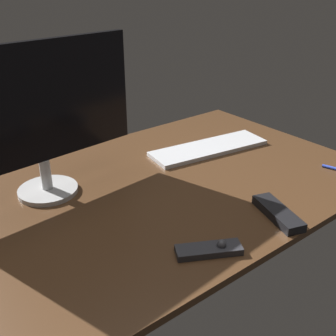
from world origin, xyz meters
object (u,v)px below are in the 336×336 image
at_px(monitor, 37,114).
at_px(tv_remote, 278,213).
at_px(keyboard, 209,148).
at_px(media_remote, 210,249).

bearing_deg(monitor, tv_remote, -55.03).
bearing_deg(keyboard, tv_remote, -102.01).
xyz_separation_m(monitor, keyboard, (0.59, -0.07, -0.23)).
distance_m(media_remote, tv_remote, 0.25).
relative_size(keyboard, tv_remote, 2.51).
height_order(monitor, keyboard, monitor).
relative_size(monitor, media_remote, 3.69).
xyz_separation_m(media_remote, tv_remote, (0.25, -0.00, 0.00)).
relative_size(media_remote, tv_remote, 0.91).
bearing_deg(media_remote, monitor, 137.59).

